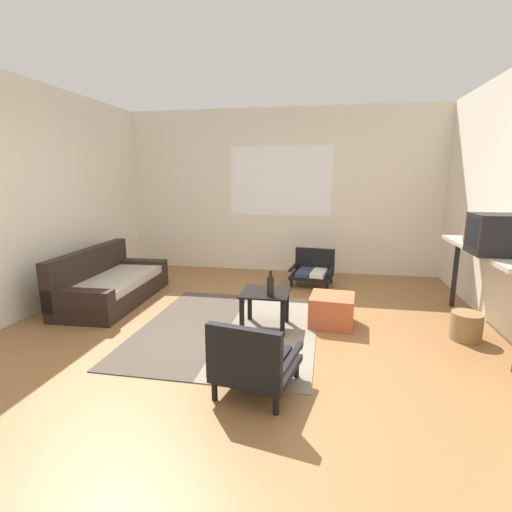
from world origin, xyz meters
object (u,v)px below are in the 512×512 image
(couch, at_px, (110,285))
(armchair_by_window, at_px, (313,269))
(console_shelf, at_px, (486,259))
(crt_television, at_px, (503,235))
(armchair_striped_foreground, at_px, (253,362))
(ottoman_orange, at_px, (332,310))
(glass_bottle, at_px, (271,285))
(wicker_basket, at_px, (466,326))
(clay_vase, at_px, (473,232))
(coffee_table, at_px, (265,300))

(couch, xyz_separation_m, armchair_by_window, (2.57, 1.30, 0.02))
(armchair_by_window, distance_m, console_shelf, 2.41)
(couch, distance_m, crt_television, 4.45)
(armchair_by_window, relative_size, armchair_striped_foreground, 0.96)
(armchair_striped_foreground, xyz_separation_m, ottoman_orange, (0.58, 1.50, -0.10))
(armchair_striped_foreground, relative_size, glass_bottle, 2.63)
(armchair_by_window, xyz_separation_m, armchair_striped_foreground, (-0.31, -3.09, 0.03))
(wicker_basket, bearing_deg, armchair_by_window, 132.40)
(ottoman_orange, relative_size, glass_bottle, 1.75)
(armchair_striped_foreground, xyz_separation_m, glass_bottle, (-0.04, 1.14, 0.25))
(clay_vase, bearing_deg, armchair_striped_foreground, -136.38)
(console_shelf, distance_m, wicker_basket, 0.71)
(wicker_basket, bearing_deg, ottoman_orange, 173.48)
(armchair_by_window, bearing_deg, clay_vase, -31.98)
(wicker_basket, bearing_deg, glass_bottle, -173.84)
(armchair_striped_foreground, xyz_separation_m, crt_television, (2.08, 1.26, 0.82))
(armchair_by_window, xyz_separation_m, ottoman_orange, (0.27, -1.59, -0.06))
(couch, relative_size, console_shelf, 0.97)
(ottoman_orange, height_order, crt_television, crt_television)
(armchair_striped_foreground, bearing_deg, coffee_table, 95.32)
(armchair_striped_foreground, distance_m, crt_television, 2.57)
(ottoman_orange, relative_size, wicker_basket, 1.55)
(console_shelf, bearing_deg, armchair_striped_foreground, -143.14)
(console_shelf, height_order, clay_vase, clay_vase)
(armchair_striped_foreground, height_order, clay_vase, clay_vase)
(crt_television, height_order, wicker_basket, crt_television)
(couch, bearing_deg, coffee_table, -13.86)
(coffee_table, distance_m, ottoman_orange, 0.76)
(coffee_table, relative_size, console_shelf, 0.28)
(couch, height_order, wicker_basket, couch)
(glass_bottle, bearing_deg, ottoman_orange, 29.79)
(couch, bearing_deg, armchair_striped_foreground, -38.60)
(couch, height_order, console_shelf, console_shelf)
(couch, distance_m, armchair_by_window, 2.87)
(wicker_basket, bearing_deg, console_shelf, 48.65)
(coffee_table, height_order, crt_television, crt_television)
(armchair_by_window, bearing_deg, wicker_basket, -47.60)
(console_shelf, bearing_deg, armchair_by_window, 139.20)
(couch, relative_size, armchair_striped_foreground, 2.54)
(couch, relative_size, clay_vase, 5.54)
(glass_bottle, bearing_deg, armchair_by_window, 79.61)
(clay_vase, bearing_deg, coffee_table, -162.01)
(ottoman_orange, distance_m, crt_television, 1.77)
(ottoman_orange, distance_m, glass_bottle, 0.81)
(coffee_table, bearing_deg, ottoman_orange, 18.33)
(crt_television, bearing_deg, console_shelf, 89.41)
(glass_bottle, bearing_deg, coffee_table, 119.98)
(coffee_table, xyz_separation_m, clay_vase, (2.20, 0.72, 0.69))
(couch, height_order, clay_vase, clay_vase)
(armchair_by_window, relative_size, console_shelf, 0.37)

